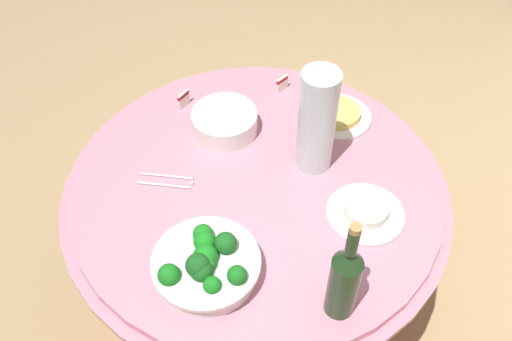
{
  "coord_description": "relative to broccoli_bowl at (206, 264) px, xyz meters",
  "views": [
    {
      "loc": [
        1.07,
        0.25,
        2.01
      ],
      "look_at": [
        0.0,
        0.0,
        0.79
      ],
      "focal_mm": 39.69,
      "sensor_mm": 36.0,
      "label": 1
    }
  ],
  "objects": [
    {
      "name": "decorative_fruit_vase",
      "position": [
        -0.45,
        0.2,
        0.11
      ],
      "size": [
        0.11,
        0.11,
        0.34
      ],
      "color": "silver",
      "rests_on": "buffet_table"
    },
    {
      "name": "serving_tongs",
      "position": [
        -0.28,
        -0.2,
        -0.04
      ],
      "size": [
        0.06,
        0.17,
        0.01
      ],
      "color": "silver",
      "rests_on": "buffet_table"
    },
    {
      "name": "plate_stack",
      "position": [
        -0.53,
        -0.1,
        -0.01
      ],
      "size": [
        0.21,
        0.21,
        0.07
      ],
      "color": "white",
      "rests_on": "buffet_table"
    },
    {
      "name": "label_placard_mid",
      "position": [
        -0.77,
        0.05,
        -0.02
      ],
      "size": [
        0.05,
        0.03,
        0.05
      ],
      "color": "white",
      "rests_on": "buffet_table"
    },
    {
      "name": "ground_plane",
      "position": [
        -0.34,
        0.05,
        -0.79
      ],
      "size": [
        6.0,
        6.0,
        0.0
      ],
      "primitive_type": "plane",
      "color": "tan"
    },
    {
      "name": "wine_bottle",
      "position": [
        0.02,
        0.34,
        0.08
      ],
      "size": [
        0.07,
        0.07,
        0.34
      ],
      "color": "#1F3A1C",
      "rests_on": "buffet_table"
    },
    {
      "name": "broccoli_bowl",
      "position": [
        0.0,
        0.0,
        0.0
      ],
      "size": [
        0.28,
        0.28,
        0.12
      ],
      "color": "white",
      "rests_on": "buffet_table"
    },
    {
      "name": "food_plate_rice",
      "position": [
        -0.28,
        0.38,
        -0.03
      ],
      "size": [
        0.22,
        0.22,
        0.04
      ],
      "color": "white",
      "rests_on": "buffet_table"
    },
    {
      "name": "food_plate_noodles",
      "position": [
        -0.67,
        0.25,
        -0.03
      ],
      "size": [
        0.22,
        0.22,
        0.04
      ],
      "color": "white",
      "rests_on": "buffet_table"
    },
    {
      "name": "label_placard_front",
      "position": [
        -0.61,
        -0.26,
        -0.02
      ],
      "size": [
        0.05,
        0.03,
        0.05
      ],
      "color": "white",
      "rests_on": "buffet_table"
    },
    {
      "name": "buffet_table",
      "position": [
        -0.34,
        0.05,
        -0.41
      ],
      "size": [
        1.16,
        1.16,
        0.74
      ],
      "color": "maroon",
      "rests_on": "ground_plane"
    }
  ]
}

